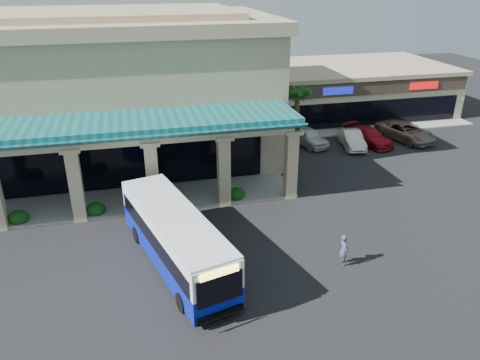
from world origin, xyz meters
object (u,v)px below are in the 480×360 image
object	(u,v)px
car_white	(352,139)
car_gray	(405,132)
car_silver	(308,136)
car_red	(368,136)
pedestrian	(344,250)
transit_bus	(175,240)

from	to	relation	value
car_white	car_gray	bearing A→B (deg)	16.26
car_silver	car_red	distance (m)	5.32
pedestrian	car_silver	bearing A→B (deg)	-15.95
car_red	car_gray	xyz separation A→B (m)	(3.76, 0.20, 0.06)
car_white	car_gray	size ratio (longest dim) A/B	0.78
pedestrian	car_white	distance (m)	18.19
car_gray	car_white	bearing A→B (deg)	168.89
car_white	car_red	distance (m)	1.79
pedestrian	car_gray	world-z (taller)	pedestrian
car_silver	car_gray	size ratio (longest dim) A/B	0.81
pedestrian	car_red	size ratio (longest dim) A/B	0.35
car_red	car_gray	world-z (taller)	car_gray
pedestrian	car_gray	bearing A→B (deg)	-40.06
car_red	car_gray	distance (m)	3.76
car_red	car_gray	size ratio (longest dim) A/B	0.89
car_silver	car_gray	bearing A→B (deg)	-21.01
transit_bus	car_red	world-z (taller)	transit_bus
transit_bus	pedestrian	world-z (taller)	transit_bus
pedestrian	car_red	xyz separation A→B (m)	(10.11, 16.53, -0.15)
pedestrian	car_white	world-z (taller)	pedestrian
transit_bus	car_silver	bearing A→B (deg)	34.73
car_gray	pedestrian	bearing A→B (deg)	-146.69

